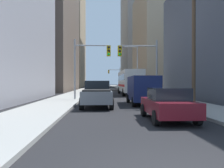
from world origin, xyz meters
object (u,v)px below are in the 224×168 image
(sedan_white, at_px, (99,88))
(traffic_signal_near_right, at_px, (140,59))
(sedan_black, at_px, (100,90))
(traffic_signal_near_left, at_px, (90,59))
(pickup_truck_grey, at_px, (97,94))
(sedan_maroon, at_px, (168,104))
(city_bus, at_px, (130,81))
(traffic_signal_far_right, at_px, (115,75))
(sedan_beige, at_px, (98,93))
(cargo_van_navy, at_px, (143,88))

(sedan_white, xyz_separation_m, traffic_signal_near_right, (4.08, -19.73, 3.28))
(sedan_black, height_order, traffic_signal_near_left, traffic_signal_near_left)
(pickup_truck_grey, distance_m, traffic_signal_near_left, 6.67)
(sedan_maroon, xyz_separation_m, sedan_white, (-3.31, 31.79, 0.00))
(sedan_maroon, relative_size, sedan_black, 1.00)
(city_bus, height_order, traffic_signal_near_left, traffic_signal_near_left)
(sedan_maroon, xyz_separation_m, traffic_signal_far_right, (0.99, 55.01, 3.26))
(sedan_maroon, height_order, sedan_beige, same)
(city_bus, relative_size, sedan_maroon, 2.73)
(sedan_black, distance_m, traffic_signal_far_right, 35.67)
(sedan_black, bearing_deg, sedan_maroon, -80.92)
(sedan_maroon, relative_size, traffic_signal_near_right, 0.70)
(city_bus, relative_size, cargo_van_navy, 2.19)
(sedan_white, relative_size, traffic_signal_far_right, 0.70)
(sedan_beige, bearing_deg, cargo_van_navy, -48.26)
(traffic_signal_near_right, bearing_deg, traffic_signal_far_right, 89.71)
(cargo_van_navy, height_order, sedan_beige, cargo_van_navy)
(sedan_beige, relative_size, traffic_signal_near_left, 0.70)
(sedan_beige, xyz_separation_m, traffic_signal_far_right, (4.37, 43.06, 3.26))
(traffic_signal_far_right, bearing_deg, sedan_black, -96.69)
(sedan_black, relative_size, traffic_signal_far_right, 0.71)
(pickup_truck_grey, xyz_separation_m, traffic_signal_near_right, (4.14, 5.86, 3.12))
(city_bus, distance_m, sedan_black, 5.20)
(city_bus, xyz_separation_m, sedan_maroon, (-1.08, -22.52, -1.16))
(cargo_van_navy, relative_size, sedan_black, 1.24)
(city_bus, distance_m, traffic_signal_near_right, 10.67)
(city_bus, xyz_separation_m, pickup_truck_grey, (-4.44, -16.31, -1.00))
(sedan_beige, bearing_deg, city_bus, 67.15)
(pickup_truck_grey, relative_size, sedan_white, 1.28)
(city_bus, bearing_deg, sedan_maroon, -92.74)
(sedan_black, distance_m, traffic_signal_near_left, 8.38)
(traffic_signal_near_left, bearing_deg, traffic_signal_far_right, 83.24)
(traffic_signal_near_left, bearing_deg, city_bus, 63.64)
(traffic_signal_near_left, bearing_deg, traffic_signal_near_right, 0.00)
(city_bus, relative_size, pickup_truck_grey, 2.13)
(sedan_white, height_order, traffic_signal_near_right, traffic_signal_near_right)
(pickup_truck_grey, relative_size, sedan_beige, 1.28)
(pickup_truck_grey, bearing_deg, city_bus, 74.76)
(sedan_black, distance_m, sedan_white, 12.07)
(sedan_maroon, xyz_separation_m, sedan_beige, (-3.38, 11.94, 0.00))
(sedan_maroon, bearing_deg, cargo_van_navy, 88.05)
(sedan_beige, bearing_deg, traffic_signal_near_right, 1.65)
(cargo_van_navy, height_order, sedan_maroon, cargo_van_navy)
(cargo_van_navy, relative_size, traffic_signal_near_right, 0.88)
(city_bus, xyz_separation_m, cargo_van_navy, (-0.81, -14.66, -0.64))
(cargo_van_navy, distance_m, sedan_white, 24.20)
(traffic_signal_near_left, distance_m, traffic_signal_far_right, 43.24)
(cargo_van_navy, height_order, traffic_signal_far_right, traffic_signal_far_right)
(cargo_van_navy, xyz_separation_m, sedan_black, (-3.42, 11.87, -0.52))
(sedan_white, distance_m, traffic_signal_far_right, 23.83)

